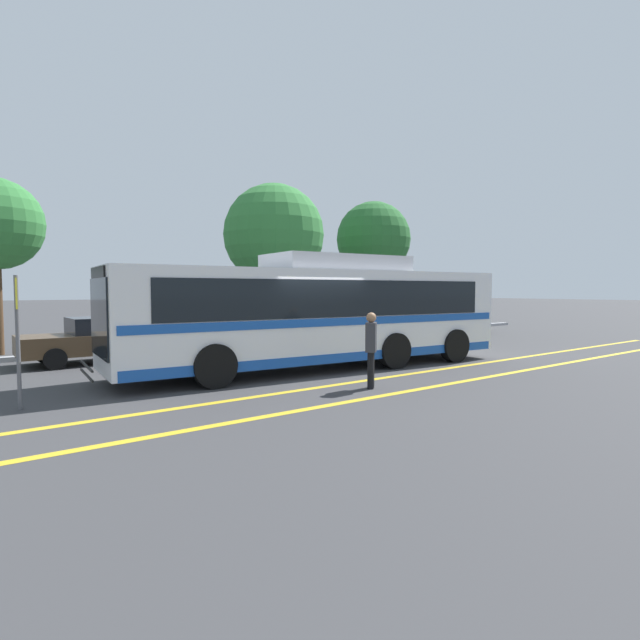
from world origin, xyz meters
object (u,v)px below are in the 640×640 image
Objects in this scene: parked_car_1 at (99,339)px; parked_car_4 at (450,320)px; transit_bus at (321,312)px; tree_0 at (373,239)px; tree_1 at (274,235)px; bus_stop_sign at (17,325)px; parked_car_3 at (368,322)px; pedestrian_0 at (371,345)px; parked_car_2 at (243,331)px.

parked_car_1 is 0.92× the size of parked_car_4.
tree_0 reaches higher than transit_bus.
tree_1 is (8.72, 4.01, 4.06)m from parked_car_1.
bus_stop_sign is at bearing -140.08° from tree_1.
transit_bus is 6.86m from parked_car_1.
parked_car_3 is (10.86, -0.16, 0.10)m from parked_car_1.
parked_car_3 is at bearing -135.09° from tree_0.
pedestrian_0 is at bearing 139.42° from parked_car_3.
parked_car_2 is at bearing -92.13° from parked_car_1.
parked_car_3 is at bearing -63.39° from bus_stop_sign.
parked_car_1 is at bearing -20.91° from bus_stop_sign.
tree_1 is at bearing -154.51° from pedestrian_0.
parked_car_1 is 10.86m from parked_car_3.
bus_stop_sign reaches higher than parked_car_1.
parked_car_1 is at bearing 47.78° from transit_bus.
tree_1 is (11.40, 9.54, 3.21)m from bus_stop_sign.
parked_car_3 is at bearing -85.71° from parked_car_2.
parked_car_3 reaches higher than parked_car_2.
pedestrian_0 is (3.78, -7.95, 0.27)m from parked_car_1.
bus_stop_sign is at bearing -76.33° from parked_car_4.
transit_bus is at bearing -148.00° from pedestrian_0.
transit_bus is 4.81× the size of bus_stop_sign.
tree_0 is (4.57, 4.56, 4.20)m from parked_car_3.
transit_bus is 2.52× the size of parked_car_4.
transit_bus is 2.89× the size of parked_car_2.
parked_car_2 is 6.06m from parked_car_3.
parked_car_4 is 9.74m from tree_1.
parked_car_2 is 7.00m from tree_1.
parked_car_2 is at bearing -91.49° from parked_car_4.
tree_0 is at bearing -56.30° from bus_stop_sign.
parked_car_3 is 2.71× the size of pedestrian_0.
parked_car_3 is 5.77m from parked_car_4.
pedestrian_0 is at bearing -105.53° from bus_stop_sign.
parked_car_1 is 8.80m from pedestrian_0.
parked_car_3 is 7.70m from tree_0.
transit_bus is 7.33m from bus_stop_sign.
bus_stop_sign is (-19.31, -5.57, 0.86)m from parked_car_4.
transit_bus reaches higher than pedestrian_0.
tree_1 reaches higher than pedestrian_0.
tree_0 is (18.12, 9.94, 3.45)m from bus_stop_sign.
tree_0 is 6.73m from tree_1.
parked_car_1 is (-4.62, 4.99, -0.87)m from transit_bus.
transit_bus is 6.98× the size of pedestrian_0.
parked_car_3 is 10.53m from pedestrian_0.
transit_bus is at bearing -139.02° from tree_0.
tree_1 reaches higher than parked_car_1.
parked_car_1 is 0.61× the size of tree_0.
transit_bus is 1.67× the size of tree_0.
parked_car_4 is at bearing 169.80° from pedestrian_0.
tree_1 is at bearing 28.90° from parked_car_3.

